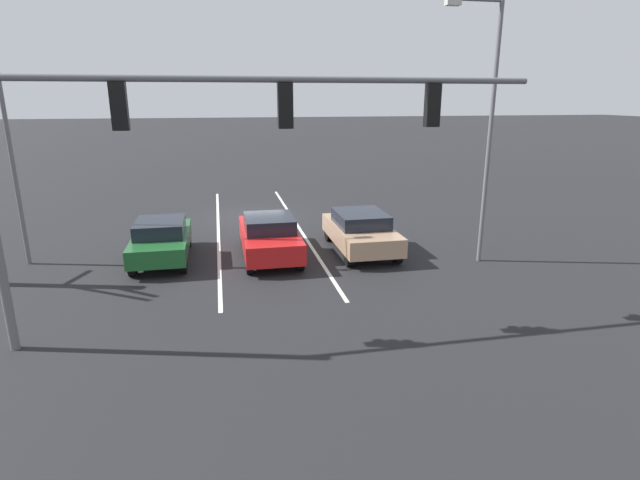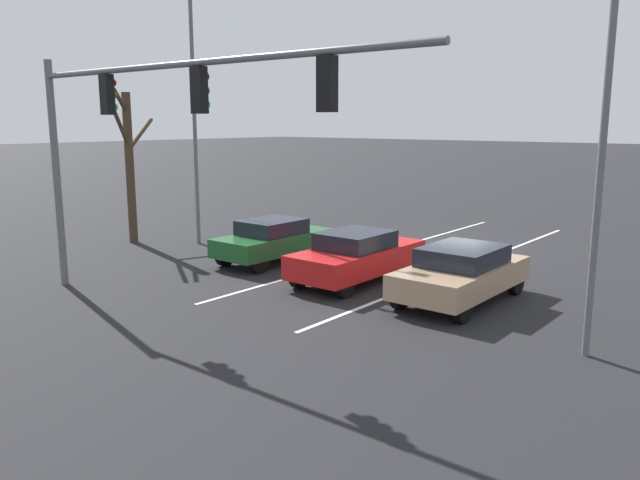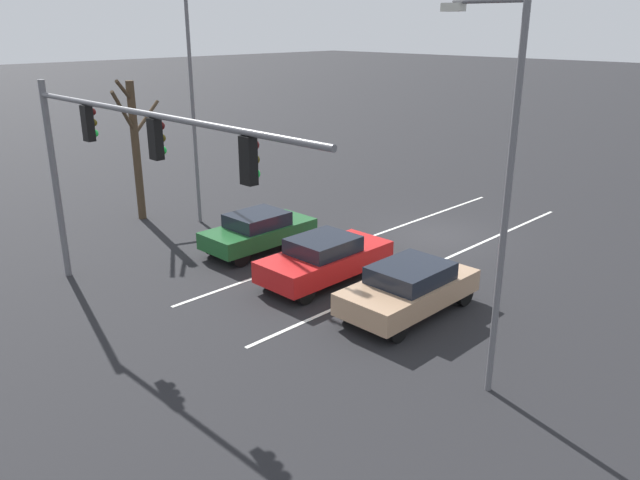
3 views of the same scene
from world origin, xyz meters
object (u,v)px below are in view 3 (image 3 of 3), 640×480
object	(u,v)px
car_darkgreen_rightlane_front	(259,231)
traffic_signal_gantry	(115,149)
car_red_midlane_front	(325,258)
street_lamp_left_shoulder	(500,180)
bare_tree_near	(136,145)
street_lamp_right_shoulder	(195,87)
car_tan_leftlane_front	(409,288)

from	to	relation	value
car_darkgreen_rightlane_front	traffic_signal_gantry	size ratio (longest dim) A/B	0.34
car_red_midlane_front	street_lamp_left_shoulder	size ratio (longest dim) A/B	0.54
bare_tree_near	street_lamp_right_shoulder	bearing A→B (deg)	-148.58
street_lamp_left_shoulder	bare_tree_near	world-z (taller)	street_lamp_left_shoulder
car_tan_leftlane_front	traffic_signal_gantry	distance (m)	8.59
traffic_signal_gantry	bare_tree_near	size ratio (longest dim) A/B	2.08
car_darkgreen_rightlane_front	street_lamp_right_shoulder	distance (m)	6.19
car_tan_leftlane_front	bare_tree_near	world-z (taller)	bare_tree_near
car_red_midlane_front	street_lamp_right_shoulder	size ratio (longest dim) A/B	0.47
car_darkgreen_rightlane_front	street_lamp_right_shoulder	world-z (taller)	street_lamp_right_shoulder
car_darkgreen_rightlane_front	street_lamp_right_shoulder	size ratio (longest dim) A/B	0.43
traffic_signal_gantry	street_lamp_right_shoulder	world-z (taller)	street_lamp_right_shoulder
car_darkgreen_rightlane_front	street_lamp_left_shoulder	world-z (taller)	street_lamp_left_shoulder
car_red_midlane_front	traffic_signal_gantry	xyz separation A→B (m)	(2.15, 5.46, 3.87)
car_darkgreen_rightlane_front	car_tan_leftlane_front	xyz separation A→B (m)	(-6.83, 0.32, 0.01)
street_lamp_left_shoulder	bare_tree_near	bearing A→B (deg)	-4.32
car_darkgreen_rightlane_front	street_lamp_right_shoulder	bearing A→B (deg)	-6.79
car_red_midlane_front	car_tan_leftlane_front	xyz separation A→B (m)	(-3.25, 0.01, 0.01)
street_lamp_left_shoulder	bare_tree_near	distance (m)	16.78
car_darkgreen_rightlane_front	car_tan_leftlane_front	world-z (taller)	car_tan_leftlane_front
car_red_midlane_front	car_tan_leftlane_front	size ratio (longest dim) A/B	1.04
car_darkgreen_rightlane_front	car_tan_leftlane_front	size ratio (longest dim) A/B	0.96
street_lamp_left_shoulder	bare_tree_near	size ratio (longest dim) A/B	1.44
car_red_midlane_front	car_darkgreen_rightlane_front	world-z (taller)	car_red_midlane_front
car_red_midlane_front	car_tan_leftlane_front	distance (m)	3.25
car_tan_leftlane_front	bare_tree_near	size ratio (longest dim) A/B	0.75
car_tan_leftlane_front	street_lamp_left_shoulder	bearing A→B (deg)	151.46
car_tan_leftlane_front	street_lamp_right_shoulder	size ratio (longest dim) A/B	0.45
traffic_signal_gantry	street_lamp_left_shoulder	distance (m)	9.52
car_tan_leftlane_front	car_darkgreen_rightlane_front	bearing A→B (deg)	-2.68
car_darkgreen_rightlane_front	car_tan_leftlane_front	bearing A→B (deg)	177.32
traffic_signal_gantry	bare_tree_near	distance (m)	9.35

